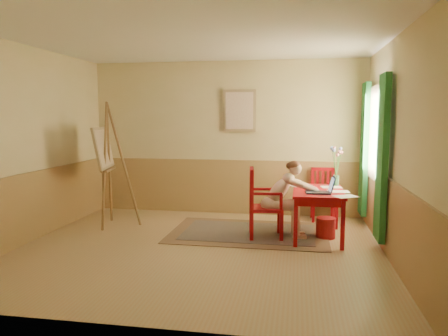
% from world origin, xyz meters
% --- Properties ---
extents(room, '(5.04, 4.54, 2.84)m').
position_xyz_m(room, '(0.00, 0.00, 1.40)').
color(room, tan).
rests_on(room, ground).
extents(wainscot, '(5.00, 4.50, 1.00)m').
position_xyz_m(wainscot, '(0.00, 0.80, 0.50)').
color(wainscot, tan).
rests_on(wainscot, room).
extents(window, '(0.12, 2.01, 2.20)m').
position_xyz_m(window, '(2.42, 1.10, 1.35)').
color(window, white).
rests_on(window, room).
extents(wall_portrait, '(0.60, 0.05, 0.76)m').
position_xyz_m(wall_portrait, '(0.25, 2.20, 1.90)').
color(wall_portrait, '#A2865B').
rests_on(wall_portrait, room).
extents(rug, '(2.41, 1.61, 0.02)m').
position_xyz_m(rug, '(0.58, 0.89, 0.01)').
color(rug, '#8C7251').
rests_on(rug, room).
extents(table, '(0.73, 1.21, 0.72)m').
position_xyz_m(table, '(1.61, 0.81, 0.63)').
color(table, '#B8060F').
rests_on(table, room).
extents(chair_left, '(0.53, 0.52, 1.04)m').
position_xyz_m(chair_left, '(0.80, 0.68, 0.52)').
color(chair_left, '#B8060F').
rests_on(chair_left, room).
extents(chair_back, '(0.41, 0.43, 0.90)m').
position_xyz_m(chair_back, '(1.75, 1.97, 0.45)').
color(chair_back, '#B8060F').
rests_on(chair_back, room).
extents(figure, '(0.88, 0.42, 1.16)m').
position_xyz_m(figure, '(1.12, 0.72, 0.64)').
color(figure, beige).
rests_on(figure, room).
extents(laptop, '(0.42, 0.27, 0.25)m').
position_xyz_m(laptop, '(1.66, 0.55, 0.77)').
color(laptop, '#1E2338').
rests_on(laptop, table).
extents(papers, '(0.99, 1.19, 0.00)m').
position_xyz_m(papers, '(1.75, 0.83, 0.72)').
color(papers, white).
rests_on(papers, table).
extents(vase, '(0.21, 0.31, 0.62)m').
position_xyz_m(vase, '(1.90, 1.29, 1.00)').
color(vase, '#3F724C').
rests_on(vase, table).
extents(wastebasket, '(0.33, 0.33, 0.30)m').
position_xyz_m(wastebasket, '(1.74, 0.83, 0.15)').
color(wastebasket, red).
rests_on(wastebasket, room).
extents(easel, '(0.75, 0.91, 2.04)m').
position_xyz_m(easel, '(-1.78, 0.98, 1.21)').
color(easel, olive).
rests_on(easel, room).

